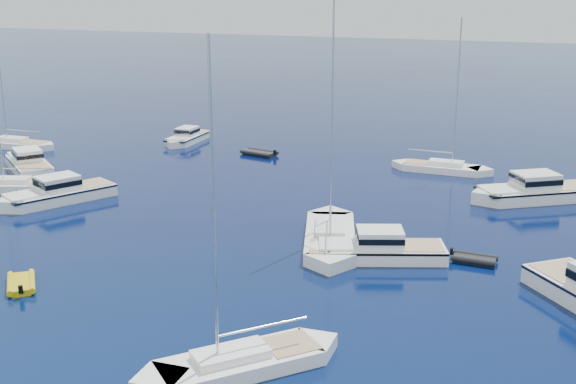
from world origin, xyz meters
TOP-DOWN VIEW (x-y plane):
  - ground at (0.00, 0.00)m, footprint 400.00×400.00m
  - motor_cruiser_left at (-18.90, 21.46)m, footprint 7.53×10.45m
  - motor_cruiser_centre at (7.93, 18.31)m, footprint 9.93×6.00m
  - motor_cruiser_far_l at (-28.01, 29.20)m, footprint 9.45×8.56m
  - motor_cruiser_distant at (16.27, 35.35)m, footprint 10.98×8.86m
  - motor_cruiser_horizon at (-20.04, 45.18)m, footprint 2.62×8.02m
  - sailboat_fore at (5.68, 2.50)m, footprint 9.18×9.60m
  - sailboat_mid_r at (4.31, 20.04)m, footprint 6.85×12.88m
  - sailboat_mid_l at (-24.30, 23.16)m, footprint 10.11×5.76m
  - sailboat_centre at (7.97, 42.13)m, footprint 9.81×2.73m
  - sailboat_far_l at (-35.67, 36.50)m, footprint 10.09×2.89m
  - tender_yellow at (-9.93, 6.62)m, footprint 3.51×3.68m
  - tender_grey_near at (13.81, 19.84)m, footprint 2.93×1.78m
  - tender_grey_far at (-10.31, 42.35)m, footprint 4.14×2.83m

SIDE VIEW (x-z plane):
  - ground at x=0.00m, z-range 0.00..0.00m
  - motor_cruiser_left at x=-18.90m, z-range -1.34..1.34m
  - motor_cruiser_centre at x=7.93m, z-range -1.25..1.25m
  - motor_cruiser_far_l at x=-28.01m, z-range -1.29..1.29m
  - motor_cruiser_distant at x=16.27m, z-range -1.44..1.44m
  - motor_cruiser_horizon at x=-20.04m, z-range -1.05..1.05m
  - sailboat_fore at x=5.68m, z-range -7.75..7.75m
  - sailboat_mid_r at x=4.31m, z-range -9.17..9.17m
  - sailboat_mid_l at x=-24.30m, z-range -7.22..7.22m
  - sailboat_centre at x=7.97m, z-range -7.18..7.18m
  - sailboat_far_l at x=-35.67m, z-range -7.36..7.36m
  - tender_yellow at x=-9.93m, z-range -0.47..0.47m
  - tender_grey_near at x=13.81m, z-range -0.47..0.47m
  - tender_grey_far at x=-10.31m, z-range -0.47..0.47m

